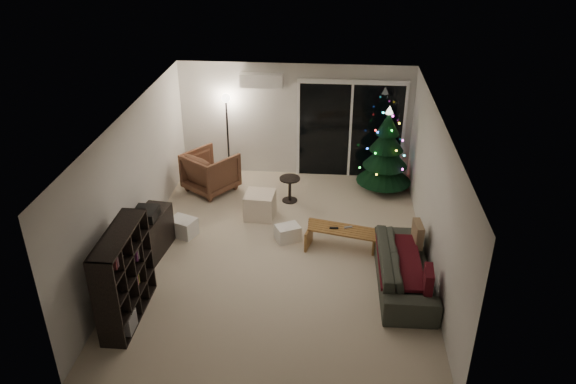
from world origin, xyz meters
name	(u,v)px	position (x,y,z in m)	size (l,w,h in m)	color
room	(312,165)	(0.46, 1.49, 1.02)	(6.50, 7.51, 2.60)	beige
bookshelf	(112,275)	(-2.25, -1.84, 0.71)	(0.36, 1.43, 1.43)	black
media_cabinet	(149,237)	(-2.25, -0.26, 0.37)	(0.45, 1.20, 0.75)	black
stereo	(146,214)	(-2.25, -0.26, 0.83)	(0.38, 0.45, 0.16)	black
armchair	(211,172)	(-1.70, 2.26, 0.43)	(0.92, 0.95, 0.86)	brown
ottoman	(260,205)	(-0.53, 1.23, 0.25)	(0.55, 0.55, 0.50)	beige
cardboard_box_a	(183,227)	(-1.85, 0.44, 0.17)	(0.46, 0.35, 0.33)	white
cardboard_box_b	(288,233)	(0.08, 0.43, 0.15)	(0.41, 0.31, 0.29)	white
side_table	(290,189)	(0.00, 1.91, 0.26)	(0.42, 0.42, 0.52)	black
floor_lamp	(228,137)	(-1.45, 3.01, 0.91)	(0.29, 0.29, 1.82)	black
sofa	(405,269)	(2.05, -0.74, 0.31)	(2.12, 0.83, 0.62)	#2D2E2B
sofa_throw	(399,261)	(1.95, -0.74, 0.45)	(0.66, 1.53, 0.05)	#490A18
cushion_a	(418,234)	(2.30, -0.09, 0.56)	(0.12, 0.41, 0.41)	brown
cushion_b	(428,281)	(2.30, -1.39, 0.56)	(0.12, 0.41, 0.41)	#490A18
coffee_table	(342,238)	(1.06, 0.25, 0.20)	(1.24, 0.43, 0.39)	#A26E32
remote_a	(334,228)	(0.91, 0.25, 0.40)	(0.15, 0.05, 0.02)	black
remote_b	(348,227)	(1.16, 0.30, 0.40)	(0.14, 0.04, 0.02)	slate
christmas_tree	(386,149)	(1.93, 2.58, 0.93)	(1.15, 1.15, 1.86)	black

